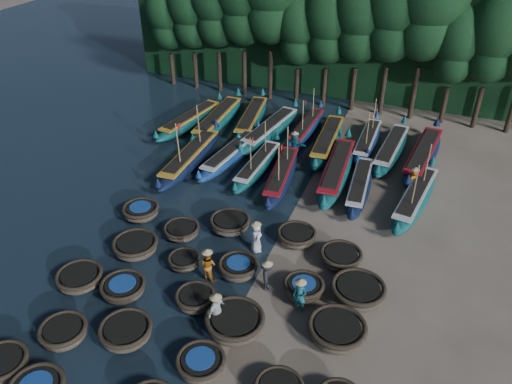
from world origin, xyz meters
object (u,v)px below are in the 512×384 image
(coracle_10, at_px, (80,278))
(long_boat_9, at_px, (191,120))
(coracle_20, at_px, (141,211))
(long_boat_8, at_px, (415,197))
(fisherman_3, at_px, (267,275))
(long_boat_15, at_px, (367,141))
(coracle_22, at_px, (230,223))
(coracle_24, at_px, (341,257))
(fisherman_4, at_px, (217,310))
(long_boat_12, at_px, (270,130))
(coracle_16, at_px, (184,261))
(long_boat_3, at_px, (231,154))
(coracle_18, at_px, (304,288))
(long_boat_11, at_px, (252,118))
(long_boat_13, at_px, (306,128))
(coracle_7, at_px, (201,363))
(long_boat_6, at_px, (337,170))
(fisherman_0, at_px, (256,236))
(long_boat_14, at_px, (328,140))
(long_boat_4, at_px, (258,165))
(long_boat_10, at_px, (218,119))
(coracle_13, at_px, (235,322))
(coracle_15, at_px, (135,246))
(fisherman_5, at_px, (295,144))
(coracle_6, at_px, (126,331))
(coracle_23, at_px, (297,236))
(long_boat_5, at_px, (282,175))
(coracle_0, at_px, (3,364))
(fisherman_6, at_px, (414,179))
(long_boat_17, at_px, (423,155))
(coracle_19, at_px, (358,291))
(fisherman_1, at_px, (300,294))
(coracle_12, at_px, (195,299))
(coracle_11, at_px, (123,288))
(long_boat_7, at_px, (360,185))
(fisherman_2, at_px, (208,264))
(coracle_21, at_px, (182,230))
(long_boat_2, at_px, (190,157))
(long_boat_16, at_px, (391,149))
(coracle_5, at_px, (64,332))
(coracle_14, at_px, (337,330))

(coracle_10, distance_m, long_boat_9, 17.27)
(coracle_20, xyz_separation_m, long_boat_8, (13.98, 6.58, 0.12))
(fisherman_3, bearing_deg, long_boat_15, -26.76)
(coracle_22, relative_size, coracle_24, 1.00)
(coracle_20, distance_m, fisherman_4, 9.13)
(long_boat_8, distance_m, long_boat_12, 11.90)
(coracle_16, xyz_separation_m, long_boat_3, (-1.99, 10.40, 0.17))
(coracle_18, xyz_separation_m, long_boat_9, (-12.83, 13.99, 0.11))
(long_boat_11, relative_size, long_boat_13, 1.14)
(coracle_7, relative_size, fisherman_4, 1.04)
(long_boat_6, bearing_deg, fisherman_3, -97.06)
(coracle_22, relative_size, fisherman_0, 1.15)
(long_boat_14, bearing_deg, long_boat_4, -127.76)
(long_boat_10, bearing_deg, long_boat_11, 24.56)
(long_boat_13, bearing_deg, coracle_13, -81.08)
(coracle_15, relative_size, fisherman_5, 1.19)
(coracle_6, relative_size, coracle_16, 1.29)
(coracle_23, xyz_separation_m, long_boat_4, (-4.39, 5.99, 0.09))
(coracle_7, bearing_deg, long_boat_5, 95.88)
(coracle_0, relative_size, long_boat_13, 0.31)
(fisherman_6, bearing_deg, long_boat_17, -153.57)
(long_boat_13, bearing_deg, fisherman_4, -83.47)
(coracle_19, relative_size, fisherman_1, 1.60)
(coracle_18, relative_size, coracle_19, 0.74)
(coracle_12, bearing_deg, long_boat_11, 103.64)
(coracle_18, xyz_separation_m, long_boat_12, (-6.72, 14.52, 0.15))
(coracle_10, distance_m, long_boat_12, 17.81)
(coracle_11, bearing_deg, long_boat_17, 56.25)
(coracle_19, relative_size, long_boat_3, 0.38)
(long_boat_7, xyz_separation_m, fisherman_2, (-5.16, -9.97, 0.39))
(long_boat_10, distance_m, fisherman_0, 14.77)
(coracle_13, xyz_separation_m, fisherman_2, (-2.37, 2.44, 0.42))
(coracle_19, bearing_deg, long_boat_5, 127.44)
(coracle_12, relative_size, coracle_13, 0.75)
(coracle_21, height_order, long_boat_3, long_boat_3)
(fisherman_5, bearing_deg, coracle_15, 88.37)
(coracle_7, distance_m, long_boat_6, 15.86)
(fisherman_3, height_order, fisherman_6, fisherman_6)
(long_boat_2, bearing_deg, long_boat_16, 24.90)
(coracle_7, distance_m, fisherman_0, 7.52)
(coracle_24, relative_size, fisherman_1, 1.15)
(coracle_12, relative_size, long_boat_11, 0.24)
(coracle_7, bearing_deg, coracle_20, 133.68)
(coracle_18, bearing_deg, coracle_15, -179.28)
(long_boat_12, height_order, long_boat_17, long_boat_17)
(long_boat_17, bearing_deg, coracle_22, -122.17)
(coracle_5, relative_size, long_boat_17, 0.25)
(long_boat_8, bearing_deg, coracle_15, -134.92)
(coracle_16, relative_size, long_boat_5, 0.22)
(coracle_6, distance_m, coracle_14, 8.59)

